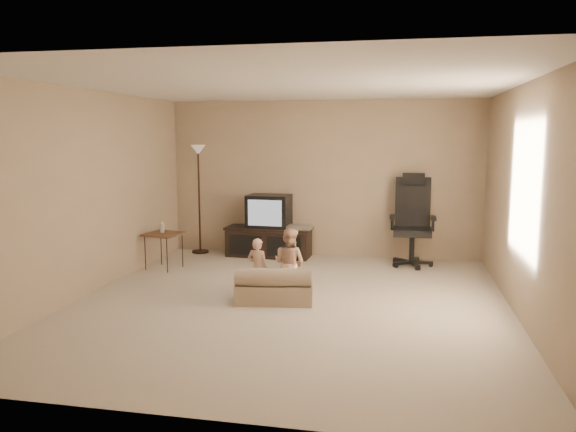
{
  "coord_description": "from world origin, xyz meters",
  "views": [
    {
      "loc": [
        1.23,
        -6.2,
        1.95
      ],
      "look_at": [
        -0.14,
        0.6,
        0.95
      ],
      "focal_mm": 35.0,
      "sensor_mm": 36.0,
      "label": 1
    }
  ],
  "objects_px": {
    "child_sofa": "(274,288)",
    "toddler_right": "(289,263)",
    "office_chair": "(412,232)",
    "side_table": "(163,234)",
    "tv_stand": "(269,231)",
    "floor_lamp": "(199,175)",
    "toddler_left": "(258,268)"
  },
  "relations": [
    {
      "from": "child_sofa",
      "to": "toddler_right",
      "type": "xyz_separation_m",
      "value": [
        0.13,
        0.24,
        0.25
      ]
    },
    {
      "from": "office_chair",
      "to": "side_table",
      "type": "distance_m",
      "value": 3.7
    },
    {
      "from": "tv_stand",
      "to": "toddler_right",
      "type": "height_order",
      "value": "tv_stand"
    },
    {
      "from": "child_sofa",
      "to": "toddler_right",
      "type": "height_order",
      "value": "toddler_right"
    },
    {
      "from": "tv_stand",
      "to": "floor_lamp",
      "type": "height_order",
      "value": "floor_lamp"
    },
    {
      "from": "tv_stand",
      "to": "office_chair",
      "type": "height_order",
      "value": "office_chair"
    },
    {
      "from": "office_chair",
      "to": "toddler_right",
      "type": "height_order",
      "value": "office_chair"
    },
    {
      "from": "side_table",
      "to": "floor_lamp",
      "type": "bearing_deg",
      "value": 84.11
    },
    {
      "from": "tv_stand",
      "to": "floor_lamp",
      "type": "relative_size",
      "value": 0.79
    },
    {
      "from": "tv_stand",
      "to": "office_chair",
      "type": "bearing_deg",
      "value": -1.36
    },
    {
      "from": "side_table",
      "to": "floor_lamp",
      "type": "height_order",
      "value": "floor_lamp"
    },
    {
      "from": "tv_stand",
      "to": "side_table",
      "type": "distance_m",
      "value": 1.74
    },
    {
      "from": "tv_stand",
      "to": "toddler_left",
      "type": "relative_size",
      "value": 1.94
    },
    {
      "from": "tv_stand",
      "to": "toddler_right",
      "type": "bearing_deg",
      "value": -68.14
    },
    {
      "from": "office_chair",
      "to": "child_sofa",
      "type": "bearing_deg",
      "value": -124.8
    },
    {
      "from": "side_table",
      "to": "toddler_right",
      "type": "distance_m",
      "value": 2.37
    },
    {
      "from": "side_table",
      "to": "toddler_left",
      "type": "bearing_deg",
      "value": -34.41
    },
    {
      "from": "side_table",
      "to": "child_sofa",
      "type": "bearing_deg",
      "value": -34.3
    },
    {
      "from": "child_sofa",
      "to": "toddler_left",
      "type": "relative_size",
      "value": 1.31
    },
    {
      "from": "side_table",
      "to": "toddler_left",
      "type": "xyz_separation_m",
      "value": [
        1.73,
        -1.18,
        -0.15
      ]
    },
    {
      "from": "floor_lamp",
      "to": "toddler_right",
      "type": "height_order",
      "value": "floor_lamp"
    },
    {
      "from": "floor_lamp",
      "to": "toddler_left",
      "type": "height_order",
      "value": "floor_lamp"
    },
    {
      "from": "toddler_left",
      "to": "toddler_right",
      "type": "bearing_deg",
      "value": -156.39
    },
    {
      "from": "toddler_right",
      "to": "tv_stand",
      "type": "bearing_deg",
      "value": -49.32
    },
    {
      "from": "toddler_right",
      "to": "side_table",
      "type": "bearing_deg",
      "value": -6.21
    },
    {
      "from": "office_chair",
      "to": "child_sofa",
      "type": "relative_size",
      "value": 1.44
    },
    {
      "from": "office_chair",
      "to": "child_sofa",
      "type": "xyz_separation_m",
      "value": [
        -1.61,
        -2.31,
        -0.32
      ]
    },
    {
      "from": "side_table",
      "to": "floor_lamp",
      "type": "relative_size",
      "value": 0.4
    },
    {
      "from": "toddler_left",
      "to": "child_sofa",
      "type": "bearing_deg",
      "value": 158.1
    },
    {
      "from": "office_chair",
      "to": "floor_lamp",
      "type": "bearing_deg",
      "value": 176.49
    },
    {
      "from": "side_table",
      "to": "office_chair",
      "type": "bearing_deg",
      "value": 15.14
    },
    {
      "from": "tv_stand",
      "to": "floor_lamp",
      "type": "bearing_deg",
      "value": 179.94
    }
  ]
}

